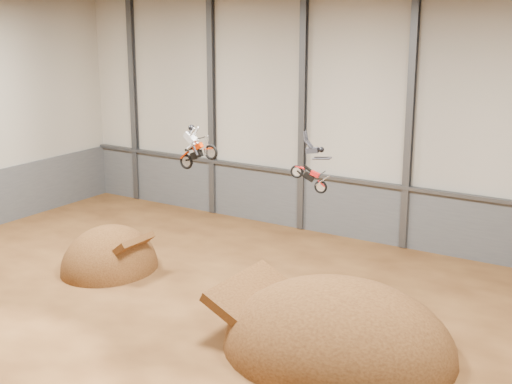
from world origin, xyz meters
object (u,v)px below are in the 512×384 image
takeoff_ramp (110,269)px  fmx_rider_a (201,143)px  landing_ramp (337,350)px  fmx_rider_b (306,161)px

takeoff_ramp → fmx_rider_a: size_ratio=2.46×
takeoff_ramp → landing_ramp: (14.09, -1.79, 0.00)m
takeoff_ramp → landing_ramp: bearing=-7.2°
takeoff_ramp → fmx_rider_a: bearing=-1.3°
takeoff_ramp → landing_ramp: landing_ramp is taller
landing_ramp → fmx_rider_a: (-7.89, 1.65, 7.41)m
fmx_rider_a → takeoff_ramp: bearing=178.2°
fmx_rider_a → fmx_rider_b: fmx_rider_a is taller
fmx_rider_a → fmx_rider_b: size_ratio=0.89×
landing_ramp → fmx_rider_a: bearing=168.2°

